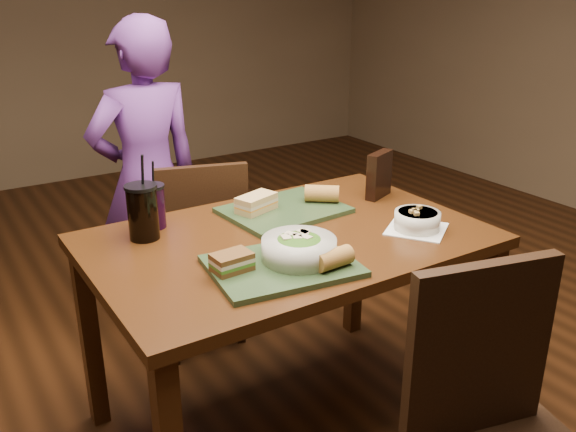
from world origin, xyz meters
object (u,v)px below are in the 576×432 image
object	(u,v)px
dining_table	(288,260)
baguette_near	(334,258)
tray_near	(282,266)
salad_bowl	(299,247)
tray_far	(284,210)
soup_bowl	(417,220)
cup_berry	(153,206)
chair_near	(502,428)
sandwich_near	(232,262)
baguette_far	(322,193)
chair_far	(196,247)
diner	(147,180)
chip_bag	(379,175)
cup_cola	(143,212)
sandwich_far	(256,203)

from	to	relation	value
dining_table	baguette_near	xyz separation A→B (m)	(-0.04, -0.31, 0.14)
tray_near	salad_bowl	world-z (taller)	salad_bowl
tray_far	soup_bowl	bearing A→B (deg)	-52.48
salad_bowl	cup_berry	size ratio (longest dim) A/B	0.95
chair_near	sandwich_near	world-z (taller)	chair_near
chair_near	baguette_far	world-z (taller)	chair_near
baguette_far	chair_far	bearing A→B (deg)	124.42
chair_far	diner	bearing A→B (deg)	104.66
tray_far	chip_bag	xyz separation A→B (m)	(0.41, -0.05, 0.08)
diner	cup_cola	world-z (taller)	diner
salad_bowl	baguette_near	bearing A→B (deg)	-63.21
sandwich_near	sandwich_far	bearing A→B (deg)	52.03
sandwich_near	sandwich_far	xyz separation A→B (m)	(0.30, 0.39, 0.00)
chair_far	chip_bag	bearing A→B (deg)	-41.27
tray_near	cup_berry	distance (m)	0.56
tray_near	diner	bearing A→B (deg)	89.44
sandwich_far	chair_far	bearing A→B (deg)	98.58
chair_near	soup_bowl	xyz separation A→B (m)	(0.31, 0.65, 0.27)
chair_near	tray_near	distance (m)	0.73
soup_bowl	baguette_near	world-z (taller)	same
chair_far	tray_far	bearing A→B (deg)	-70.26
diner	sandwich_far	distance (m)	0.75
baguette_near	baguette_far	distance (m)	0.57
chair_near	cup_berry	xyz separation A→B (m)	(-0.44, 1.16, 0.31)
sandwich_near	cup_berry	xyz separation A→B (m)	(-0.05, 0.48, 0.03)
sandwich_far	tray_near	bearing A→B (deg)	-110.24
tray_near	sandwich_far	distance (m)	0.46
chair_far	soup_bowl	xyz separation A→B (m)	(0.46, -0.84, 0.30)
tray_near	sandwich_far	world-z (taller)	sandwich_far
soup_bowl	baguette_far	xyz separation A→B (m)	(-0.14, 0.37, 0.01)
salad_bowl	chip_bag	bearing A→B (deg)	29.84
diner	cup_cola	xyz separation A→B (m)	(-0.27, -0.72, 0.13)
dining_table	tray_far	distance (m)	0.24
soup_bowl	chip_bag	size ratio (longest dim) A/B	1.45
dining_table	soup_bowl	bearing A→B (deg)	-25.83
tray_far	diner	bearing A→B (deg)	107.70
chair_near	cup_berry	size ratio (longest dim) A/B	3.91
tray_near	tray_far	size ratio (longest dim) A/B	1.00
soup_bowl	sandwich_far	xyz separation A→B (m)	(-0.39, 0.41, 0.01)
soup_bowl	sandwich_near	distance (m)	0.70
cup_berry	chip_bag	distance (m)	0.88
cup_berry	chip_bag	world-z (taller)	cup_berry
diner	salad_bowl	bearing A→B (deg)	88.57
baguette_far	baguette_near	bearing A→B (deg)	-122.18
diner	baguette_near	distance (m)	1.27
baguette_near	cup_cola	distance (m)	0.66
tray_far	sandwich_far	distance (m)	0.11
baguette_far	tray_far	bearing A→B (deg)	173.88
dining_table	sandwich_near	world-z (taller)	sandwich_near
chair_near	sandwich_near	bearing A→B (deg)	119.53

